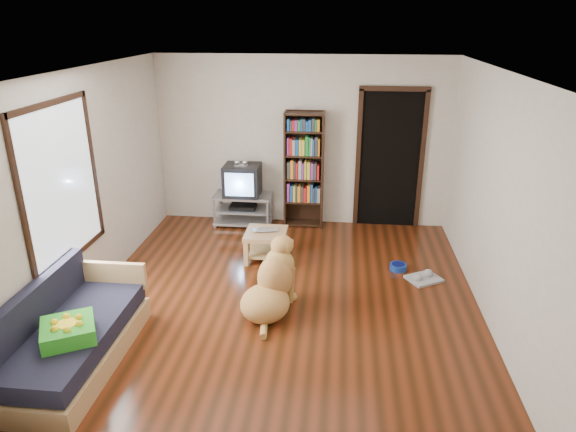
# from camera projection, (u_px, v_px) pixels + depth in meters

# --- Properties ---
(ground) EXTENTS (5.00, 5.00, 0.00)m
(ground) POSITION_uv_depth(u_px,v_px,m) (284.00, 299.00, 6.05)
(ground) COLOR #5A230F
(ground) RESTS_ON ground
(ceiling) EXTENTS (5.00, 5.00, 0.00)m
(ceiling) POSITION_uv_depth(u_px,v_px,m) (283.00, 71.00, 5.10)
(ceiling) COLOR white
(ceiling) RESTS_ON ground
(wall_back) EXTENTS (4.50, 0.00, 4.50)m
(wall_back) POSITION_uv_depth(u_px,v_px,m) (302.00, 142.00, 7.89)
(wall_back) COLOR beige
(wall_back) RESTS_ON ground
(wall_front) EXTENTS (4.50, 0.00, 4.50)m
(wall_front) POSITION_uv_depth(u_px,v_px,m) (238.00, 321.00, 3.26)
(wall_front) COLOR beige
(wall_front) RESTS_ON ground
(wall_left) EXTENTS (0.00, 5.00, 5.00)m
(wall_left) POSITION_uv_depth(u_px,v_px,m) (86.00, 188.00, 5.80)
(wall_left) COLOR beige
(wall_left) RESTS_ON ground
(wall_right) EXTENTS (0.00, 5.00, 5.00)m
(wall_right) POSITION_uv_depth(u_px,v_px,m) (497.00, 202.00, 5.35)
(wall_right) COLOR beige
(wall_right) RESTS_ON ground
(green_cushion) EXTENTS (0.61, 0.61, 0.15)m
(green_cushion) POSITION_uv_depth(u_px,v_px,m) (68.00, 331.00, 4.57)
(green_cushion) COLOR green
(green_cushion) RESTS_ON sofa
(laptop) EXTENTS (0.38, 0.29, 0.03)m
(laptop) POSITION_uv_depth(u_px,v_px,m) (266.00, 232.00, 6.87)
(laptop) COLOR silver
(laptop) RESTS_ON coffee_table
(dog_bowl) EXTENTS (0.22, 0.22, 0.08)m
(dog_bowl) POSITION_uv_depth(u_px,v_px,m) (398.00, 267.00, 6.73)
(dog_bowl) COLOR navy
(dog_bowl) RESTS_ON ground
(grey_rag) EXTENTS (0.51, 0.48, 0.03)m
(grey_rag) POSITION_uv_depth(u_px,v_px,m) (424.00, 279.00, 6.48)
(grey_rag) COLOR #9F9F9F
(grey_rag) RESTS_ON ground
(window) EXTENTS (0.03, 1.46, 1.70)m
(window) POSITION_uv_depth(u_px,v_px,m) (61.00, 184.00, 5.26)
(window) COLOR white
(window) RESTS_ON wall_left
(doorway) EXTENTS (1.03, 0.05, 2.19)m
(doorway) POSITION_uv_depth(u_px,v_px,m) (390.00, 156.00, 7.80)
(doorway) COLOR black
(doorway) RESTS_ON wall_back
(tv_stand) EXTENTS (0.90, 0.45, 0.50)m
(tv_stand) POSITION_uv_depth(u_px,v_px,m) (243.00, 208.00, 8.12)
(tv_stand) COLOR #99999E
(tv_stand) RESTS_ON ground
(crt_tv) EXTENTS (0.55, 0.52, 0.58)m
(crt_tv) POSITION_uv_depth(u_px,v_px,m) (243.00, 179.00, 7.97)
(crt_tv) COLOR black
(crt_tv) RESTS_ON tv_stand
(bookshelf) EXTENTS (0.60, 0.30, 1.80)m
(bookshelf) POSITION_uv_depth(u_px,v_px,m) (304.00, 164.00, 7.85)
(bookshelf) COLOR black
(bookshelf) RESTS_ON ground
(sofa) EXTENTS (0.80, 1.80, 0.80)m
(sofa) POSITION_uv_depth(u_px,v_px,m) (71.00, 338.00, 4.86)
(sofa) COLOR tan
(sofa) RESTS_ON ground
(coffee_table) EXTENTS (0.55, 0.55, 0.40)m
(coffee_table) POSITION_uv_depth(u_px,v_px,m) (266.00, 240.00, 6.95)
(coffee_table) COLOR tan
(coffee_table) RESTS_ON ground
(dog) EXTENTS (0.73, 1.04, 0.86)m
(dog) POSITION_uv_depth(u_px,v_px,m) (272.00, 286.00, 5.70)
(dog) COLOR tan
(dog) RESTS_ON ground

